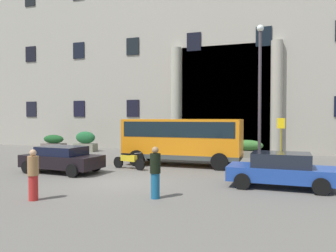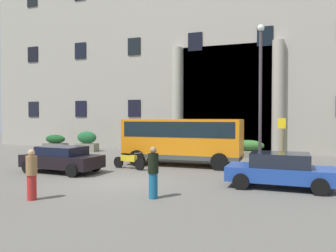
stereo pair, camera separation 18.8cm
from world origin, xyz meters
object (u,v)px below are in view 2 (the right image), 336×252
at_px(hedge_planter_east, 87,142).
at_px(parked_coupe_end, 280,170).
at_px(pedestrian_man_red_shirt, 32,174).
at_px(lamppost_plaza_centre, 260,84).
at_px(pedestrian_child_trailing, 153,172).
at_px(bus_stop_sign, 282,136).
at_px(parked_estate_mid, 62,159).
at_px(hedge_planter_west, 248,149).
at_px(orange_minibus, 183,138).
at_px(hedge_planter_entrance_left, 159,145).
at_px(hedge_planter_entrance_right, 55,142).
at_px(motorcycle_far_end, 128,160).

bearing_deg(hedge_planter_east, parked_coupe_end, -31.63).
distance_m(parked_coupe_end, pedestrian_man_red_shirt, 9.09).
bearing_deg(parked_coupe_end, lamppost_plaza_centre, 101.71).
distance_m(parked_coupe_end, pedestrian_child_trailing, 5.15).
height_order(bus_stop_sign, parked_estate_mid, bus_stop_sign).
distance_m(hedge_planter_west, parked_coupe_end, 9.58).
xyz_separation_m(orange_minibus, hedge_planter_entrance_left, (-3.29, 4.73, -0.88)).
relative_size(hedge_planter_entrance_right, motorcycle_far_end, 0.97).
xyz_separation_m(hedge_planter_entrance_left, parked_estate_mid, (-1.67, -9.02, -0.02)).
bearing_deg(pedestrian_man_red_shirt, motorcycle_far_end, -52.05).
height_order(bus_stop_sign, hedge_planter_entrance_left, bus_stop_sign).
distance_m(orange_minibus, hedge_planter_entrance_right, 13.83).
xyz_separation_m(bus_stop_sign, parked_estate_mid, (-10.27, -6.43, -0.98)).
bearing_deg(orange_minibus, pedestrian_man_red_shirt, -105.60).
xyz_separation_m(motorcycle_far_end, pedestrian_man_red_shirt, (-0.12, -6.91, 0.39)).
height_order(orange_minibus, motorcycle_far_end, orange_minibus).
relative_size(orange_minibus, hedge_planter_east, 3.72).
bearing_deg(hedge_planter_east, motorcycle_far_end, -44.19).
distance_m(bus_stop_sign, hedge_planter_entrance_left, 9.03).
bearing_deg(orange_minibus, pedestrian_child_trailing, -81.05).
bearing_deg(hedge_planter_east, pedestrian_child_trailing, -48.89).
distance_m(hedge_planter_west, hedge_planter_entrance_right, 15.99).
height_order(orange_minibus, bus_stop_sign, bus_stop_sign).
bearing_deg(pedestrian_child_trailing, motorcycle_far_end, -67.82).
bearing_deg(orange_minibus, hedge_planter_entrance_left, 124.23).
bearing_deg(lamppost_plaza_centre, parked_coupe_end, -79.49).
distance_m(hedge_planter_entrance_left, pedestrian_man_red_shirt, 13.91).
height_order(hedge_planter_west, pedestrian_child_trailing, pedestrian_child_trailing).
relative_size(hedge_planter_entrance_right, pedestrian_man_red_shirt, 1.17).
bearing_deg(motorcycle_far_end, parked_coupe_end, -0.62).
bearing_deg(motorcycle_far_end, pedestrian_child_trailing, -40.87).
xyz_separation_m(hedge_planter_entrance_left, hedge_planter_entrance_right, (-9.53, 0.37, -0.10)).
bearing_deg(hedge_planter_east, hedge_planter_entrance_right, 172.94).
bearing_deg(pedestrian_man_red_shirt, hedge_planter_entrance_right, -15.00).
xyz_separation_m(hedge_planter_east, parked_coupe_end, (14.75, -9.08, -0.07)).
relative_size(pedestrian_child_trailing, lamppost_plaza_centre, 0.22).
bearing_deg(hedge_planter_west, lamppost_plaza_centre, -72.08).
bearing_deg(hedge_planter_east, lamppost_plaza_centre, -11.15).
height_order(motorcycle_far_end, pedestrian_child_trailing, pedestrian_child_trailing).
bearing_deg(pedestrian_child_trailing, parked_coupe_end, -153.13).
relative_size(bus_stop_sign, parked_estate_mid, 0.66).
relative_size(parked_coupe_end, lamppost_plaza_centre, 0.50).
distance_m(orange_minibus, bus_stop_sign, 5.73).
xyz_separation_m(orange_minibus, pedestrian_child_trailing, (1.28, -7.61, -0.69)).
relative_size(hedge_planter_east, parked_coupe_end, 0.44).
bearing_deg(pedestrian_man_red_shirt, lamppost_plaza_centre, -81.55).
bearing_deg(pedestrian_child_trailing, orange_minibus, -92.15).
relative_size(orange_minibus, bus_stop_sign, 2.47).
xyz_separation_m(hedge_planter_west, pedestrian_man_red_shirt, (-5.62, -14.08, 0.28)).
distance_m(hedge_planter_east, hedge_planter_entrance_right, 3.41).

